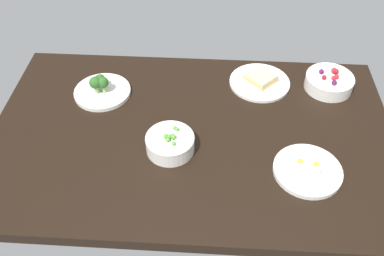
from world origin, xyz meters
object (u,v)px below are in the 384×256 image
object	(u,v)px
bowl_berries	(329,82)
bowl_peas	(170,143)
plate_eggs	(308,170)
plate_sandwich	(260,81)
plate_broccoli	(102,89)

from	to	relation	value
bowl_berries	bowl_peas	xyz separation A→B (cm)	(-54.30, -33.82, 0.13)
plate_eggs	bowl_peas	bearing A→B (deg)	170.91
plate_sandwich	plate_broccoli	world-z (taller)	plate_broccoli
plate_eggs	bowl_peas	size ratio (longest dim) A/B	1.34
plate_eggs	plate_broccoli	bearing A→B (deg)	154.95
plate_eggs	bowl_berries	xyz separation A→B (cm)	(12.64, 40.49, 1.73)
plate_eggs	plate_sandwich	size ratio (longest dim) A/B	0.93
plate_eggs	plate_sandwich	world-z (taller)	plate_eggs
bowl_peas	plate_broccoli	bearing A→B (deg)	136.76
bowl_peas	plate_broccoli	world-z (taller)	plate_broccoli
plate_eggs	plate_broccoli	world-z (taller)	plate_broccoli
bowl_berries	plate_sandwich	distance (cm)	24.78
plate_eggs	plate_broccoli	xyz separation A→B (cm)	(-68.74, 32.12, 0.80)
bowl_berries	plate_sandwich	xyz separation A→B (cm)	(-24.71, 0.85, -1.64)
plate_eggs	bowl_berries	size ratio (longest dim) A/B	1.19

